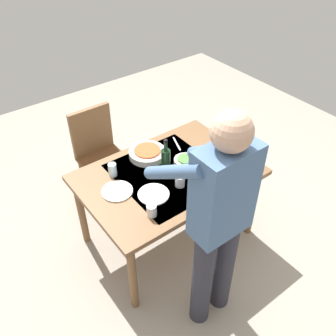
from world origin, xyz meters
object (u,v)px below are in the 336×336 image
side_bowl_salad (185,161)px  dinner_plate_near (154,194)px  wine_glass_left (248,157)px  water_cup_near_right (180,181)px  serving_bowl_pasta (147,153)px  person_server (218,217)px  wine_bottle (165,160)px  water_cup_near_left (152,210)px  chair_near (99,150)px  dinner_plate_far (117,191)px  dining_table (168,180)px  wine_glass_right (229,151)px  water_cup_far_left (113,170)px

side_bowl_salad → dinner_plate_near: 0.43m
wine_glass_left → water_cup_near_right: wine_glass_left is taller
serving_bowl_pasta → dinner_plate_near: 0.47m
dinner_plate_near → person_server: bearing=95.5°
person_server → wine_bottle: 0.78m
water_cup_near_left → serving_bowl_pasta: bearing=-121.9°
chair_near → dinner_plate_near: (0.06, 0.98, 0.21)m
water_cup_near_right → dinner_plate_far: bearing=-28.4°
dining_table → wine_glass_left: (-0.54, 0.32, 0.18)m
water_cup_near_left → dinner_plate_far: bearing=-78.6°
wine_bottle → wine_glass_right: size_ratio=1.96×
water_cup_near_left → dinner_plate_near: bearing=-128.7°
side_bowl_salad → water_cup_near_left: bearing=29.0°
wine_bottle → side_bowl_salad: size_ratio=1.64×
chair_near → wine_glass_right: bearing=122.6°
water_cup_near_left → side_bowl_salad: water_cup_near_left is taller
dinner_plate_near → serving_bowl_pasta: bearing=-119.0°
chair_near → dinner_plate_far: (0.25, 0.79, 0.21)m
dining_table → person_server: size_ratio=0.80×
water_cup_near_left → dining_table: bearing=-140.9°
person_server → water_cup_far_left: 0.99m
chair_near → dinner_plate_far: size_ratio=3.96×
water_cup_near_right → water_cup_far_left: size_ratio=0.83×
water_cup_near_right → dinner_plate_near: bearing=-8.9°
wine_glass_left → wine_glass_right: size_ratio=1.00×
wine_glass_left → side_bowl_salad: (0.37, -0.32, -0.07)m
water_cup_near_right → serving_bowl_pasta: water_cup_near_right is taller
person_server → dinner_plate_far: (0.25, -0.78, -0.23)m
wine_bottle → side_bowl_salad: wine_bottle is taller
chair_near → dining_table: bearing=101.5°
wine_bottle → wine_glass_right: 0.52m
person_server → wine_bottle: size_ratio=5.71×
person_server → chair_near: bearing=-90.1°
wine_glass_right → chair_near: bearing=-57.4°
serving_bowl_pasta → dinner_plate_far: 0.47m
dining_table → water_cup_far_left: water_cup_far_left is taller
water_cup_far_left → serving_bowl_pasta: 0.35m
dining_table → wine_glass_right: (-0.48, 0.17, 0.18)m
wine_glass_right → dinner_plate_far: (0.90, -0.22, -0.10)m
water_cup_near_left → water_cup_far_left: (-0.00, -0.52, 0.01)m
water_cup_near_right → dinner_plate_far: (0.41, -0.22, -0.04)m
wine_bottle → dining_table: bearing=99.6°
chair_near → wine_glass_left: bearing=121.4°
person_server → serving_bowl_pasta: person_server is taller
person_server → serving_bowl_pasta: (-0.17, -1.00, -0.20)m
dinner_plate_far → side_bowl_salad: bearing=175.2°
water_cup_far_left → dinner_plate_far: bearing=68.4°
person_server → side_bowl_salad: bearing=-115.4°
chair_near → water_cup_far_left: (0.18, 0.61, 0.25)m
water_cup_far_left → serving_bowl_pasta: (-0.35, -0.04, -0.02)m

